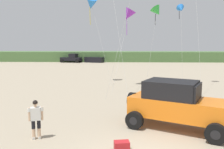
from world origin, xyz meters
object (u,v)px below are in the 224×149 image
(cooler_box, at_px, (122,146))
(kite_white_parafoil, at_px, (181,9))
(jeep, at_px, (177,103))
(person_watching, at_px, (36,117))
(kite_orange_streamer, at_px, (128,15))
(kite_blue_swept, at_px, (157,11))
(kite_red_delta, at_px, (91,4))
(distant_sedan, at_px, (94,60))
(distant_pickup, at_px, (72,58))

(cooler_box, distance_m, kite_white_parafoil, 18.42)
(jeep, relative_size, person_watching, 3.00)
(jeep, relative_size, kite_orange_streamer, 0.65)
(kite_white_parafoil, bearing_deg, kite_blue_swept, 166.08)
(kite_blue_swept, relative_size, kite_red_delta, 0.89)
(distant_sedan, relative_size, kite_blue_swept, 0.52)
(jeep, relative_size, distant_pickup, 1.02)
(kite_orange_streamer, bearing_deg, kite_blue_swept, 20.27)
(kite_blue_swept, bearing_deg, kite_orange_streamer, -159.73)
(distant_pickup, bearing_deg, person_watching, -79.86)
(distant_pickup, height_order, kite_red_delta, kite_red_delta)
(kite_blue_swept, bearing_deg, cooler_box, -102.22)
(person_watching, distance_m, kite_orange_streamer, 16.09)
(cooler_box, height_order, kite_orange_streamer, kite_orange_streamer)
(kite_white_parafoil, bearing_deg, cooler_box, -110.22)
(kite_white_parafoil, bearing_deg, distant_sedan, 112.87)
(kite_orange_streamer, relative_size, kite_white_parafoil, 0.95)
(person_watching, bearing_deg, kite_orange_streamer, 73.71)
(kite_red_delta, xyz_separation_m, kite_orange_streamer, (3.77, -0.93, -1.26))
(distant_sedan, xyz_separation_m, kite_red_delta, (3.06, -28.17, 7.52))
(cooler_box, xyz_separation_m, distant_sedan, (-6.20, 44.46, 0.41))
(distant_sedan, bearing_deg, jeep, -58.90)
(jeep, distance_m, kite_red_delta, 16.43)
(kite_red_delta, relative_size, kite_orange_streamer, 1.18)
(jeep, bearing_deg, person_watching, -166.05)
(person_watching, relative_size, kite_blue_swept, 0.21)
(distant_sedan, xyz_separation_m, kite_blue_swept, (9.77, -28.01, 6.73))
(kite_blue_swept, xyz_separation_m, kite_white_parafoil, (2.29, -0.57, 0.13))
(distant_pickup, xyz_separation_m, kite_blue_swept, (14.88, -27.87, 6.39))
(person_watching, xyz_separation_m, cooler_box, (3.57, -1.01, -0.75))
(distant_pickup, relative_size, kite_red_delta, 0.54)
(jeep, bearing_deg, kite_white_parafoil, 76.15)
(cooler_box, distance_m, distant_pickup, 45.75)
(kite_orange_streamer, bearing_deg, distant_sedan, 103.21)
(person_watching, xyz_separation_m, kite_white_parafoil, (9.42, 14.88, 6.52))
(person_watching, bearing_deg, distant_pickup, 100.14)
(distant_sedan, bearing_deg, person_watching, -67.23)
(cooler_box, xyz_separation_m, kite_blue_swept, (3.56, 16.45, 7.14))
(distant_pickup, relative_size, kite_blue_swept, 0.61)
(jeep, height_order, kite_red_delta, kite_red_delta)
(distant_sedan, distance_m, kite_blue_swept, 30.42)
(cooler_box, bearing_deg, kite_red_delta, 91.38)
(cooler_box, height_order, distant_sedan, distant_sedan)
(jeep, xyz_separation_m, kite_white_parafoil, (3.29, 13.35, 6.26))
(person_watching, bearing_deg, cooler_box, -15.72)
(jeep, relative_size, kite_white_parafoil, 0.62)
(kite_red_delta, height_order, kite_white_parafoil, kite_red_delta)
(jeep, height_order, distant_pickup, jeep)
(person_watching, xyz_separation_m, kite_red_delta, (0.43, 15.29, 7.18))
(kite_orange_streamer, bearing_deg, jeep, -81.44)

